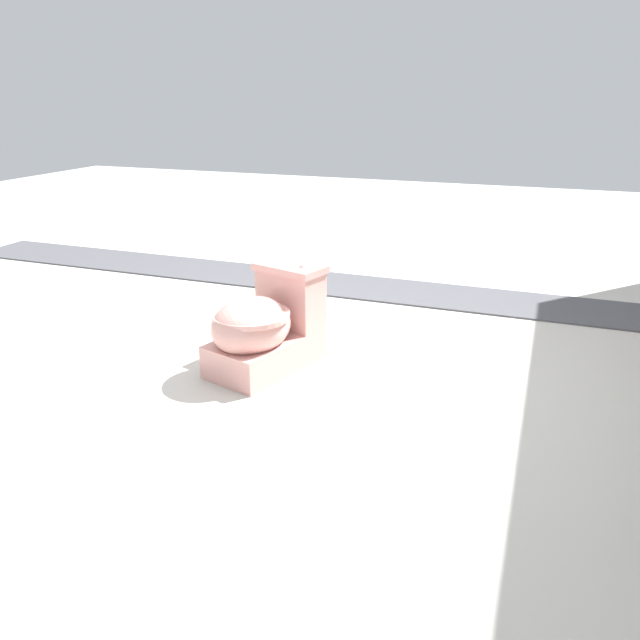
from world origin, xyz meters
name	(u,v)px	position (x,y,z in m)	size (l,w,h in m)	color
ground_plane	(298,360)	(0.00, 0.00, 0.00)	(14.00, 14.00, 0.00)	beige
gravel_strip	(438,295)	(-1.36, 0.50, 0.01)	(0.56, 8.00, 0.01)	#4C4C51
toilet	(264,328)	(0.14, -0.13, 0.22)	(0.71, 0.53, 0.52)	#E09E93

